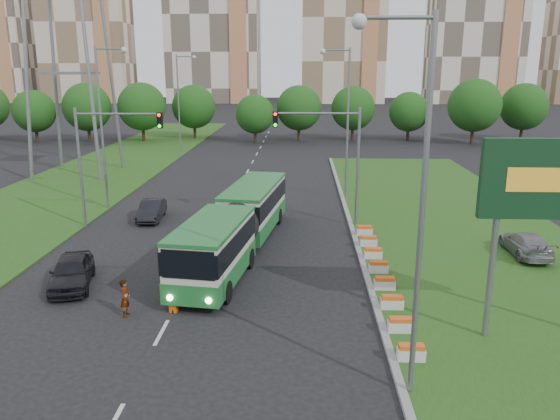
{
  "coord_description": "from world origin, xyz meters",
  "views": [
    {
      "loc": [
        2.65,
        -26.05,
        10.44
      ],
      "look_at": [
        1.44,
        4.06,
        2.6
      ],
      "focal_mm": 35.0,
      "sensor_mm": 36.0,
      "label": 1
    }
  ],
  "objects_px": {
    "articulated_bus": "(236,224)",
    "car_left_far": "(152,210)",
    "car_median": "(526,244)",
    "car_left_near": "(72,271)",
    "pedestrian": "(125,298)",
    "traffic_mast_left": "(103,149)",
    "shopping_trolley": "(174,306)",
    "traffic_mast_median": "(334,148)"
  },
  "relations": [
    {
      "from": "shopping_trolley",
      "to": "traffic_mast_median",
      "type": "bearing_deg",
      "value": 72.49
    },
    {
      "from": "traffic_mast_left",
      "to": "car_left_far",
      "type": "height_order",
      "value": "traffic_mast_left"
    },
    {
      "from": "pedestrian",
      "to": "shopping_trolley",
      "type": "distance_m",
      "value": 2.1
    },
    {
      "from": "car_left_near",
      "to": "pedestrian",
      "type": "bearing_deg",
      "value": -55.26
    },
    {
      "from": "car_left_far",
      "to": "car_median",
      "type": "bearing_deg",
      "value": -20.79
    },
    {
      "from": "traffic_mast_left",
      "to": "traffic_mast_median",
      "type": "bearing_deg",
      "value": 3.77
    },
    {
      "from": "traffic_mast_left",
      "to": "pedestrian",
      "type": "bearing_deg",
      "value": -67.96
    },
    {
      "from": "car_left_far",
      "to": "shopping_trolley",
      "type": "relative_size",
      "value": 7.35
    },
    {
      "from": "shopping_trolley",
      "to": "pedestrian",
      "type": "bearing_deg",
      "value": -155.63
    },
    {
      "from": "articulated_bus",
      "to": "car_left_far",
      "type": "xyz_separation_m",
      "value": [
        -6.88,
        6.95,
        -1.03
      ]
    },
    {
      "from": "car_left_near",
      "to": "traffic_mast_left",
      "type": "bearing_deg",
      "value": 85.31
    },
    {
      "from": "car_left_near",
      "to": "car_median",
      "type": "relative_size",
      "value": 1.01
    },
    {
      "from": "car_left_far",
      "to": "traffic_mast_left",
      "type": "bearing_deg",
      "value": -143.71
    },
    {
      "from": "car_median",
      "to": "traffic_mast_left",
      "type": "bearing_deg",
      "value": -10.91
    },
    {
      "from": "car_left_far",
      "to": "traffic_mast_median",
      "type": "bearing_deg",
      "value": -8.43
    },
    {
      "from": "traffic_mast_median",
      "to": "shopping_trolley",
      "type": "height_order",
      "value": "traffic_mast_median"
    },
    {
      "from": "traffic_mast_left",
      "to": "car_left_far",
      "type": "xyz_separation_m",
      "value": [
        2.4,
        2.03,
        -4.66
      ]
    },
    {
      "from": "car_left_near",
      "to": "shopping_trolley",
      "type": "relative_size",
      "value": 8.06
    },
    {
      "from": "car_median",
      "to": "shopping_trolley",
      "type": "bearing_deg",
      "value": 23.7
    },
    {
      "from": "traffic_mast_left",
      "to": "shopping_trolley",
      "type": "bearing_deg",
      "value": -60.31
    },
    {
      "from": "traffic_mast_median",
      "to": "shopping_trolley",
      "type": "bearing_deg",
      "value": -118.78
    },
    {
      "from": "articulated_bus",
      "to": "car_left_near",
      "type": "xyz_separation_m",
      "value": [
        -7.5,
        -5.42,
        -0.94
      ]
    },
    {
      "from": "car_left_near",
      "to": "shopping_trolley",
      "type": "distance_m",
      "value": 6.28
    },
    {
      "from": "car_left_far",
      "to": "pedestrian",
      "type": "xyz_separation_m",
      "value": [
        3.06,
        -15.53,
        0.15
      ]
    },
    {
      "from": "traffic_mast_left",
      "to": "pedestrian",
      "type": "relative_size",
      "value": 4.8
    },
    {
      "from": "traffic_mast_median",
      "to": "traffic_mast_left",
      "type": "relative_size",
      "value": 1.0
    },
    {
      "from": "articulated_bus",
      "to": "pedestrian",
      "type": "xyz_separation_m",
      "value": [
        -3.82,
        -8.59,
        -0.89
      ]
    },
    {
      "from": "car_left_near",
      "to": "pedestrian",
      "type": "xyz_separation_m",
      "value": [
        3.68,
        -3.17,
        0.05
      ]
    },
    {
      "from": "traffic_mast_left",
      "to": "car_left_near",
      "type": "bearing_deg",
      "value": -80.16
    },
    {
      "from": "traffic_mast_left",
      "to": "pedestrian",
      "type": "height_order",
      "value": "traffic_mast_left"
    },
    {
      "from": "traffic_mast_median",
      "to": "pedestrian",
      "type": "relative_size",
      "value": 4.8
    },
    {
      "from": "traffic_mast_median",
      "to": "pedestrian",
      "type": "bearing_deg",
      "value": -123.73
    },
    {
      "from": "car_left_near",
      "to": "car_left_far",
      "type": "xyz_separation_m",
      "value": [
        0.61,
        12.37,
        -0.09
      ]
    },
    {
      "from": "car_left_near",
      "to": "car_left_far",
      "type": "height_order",
      "value": "car_left_near"
    },
    {
      "from": "car_left_near",
      "to": "shopping_trolley",
      "type": "height_order",
      "value": "car_left_near"
    },
    {
      "from": "traffic_mast_left",
      "to": "car_left_far",
      "type": "distance_m",
      "value": 5.62
    },
    {
      "from": "articulated_bus",
      "to": "car_left_near",
      "type": "distance_m",
      "value": 9.3
    },
    {
      "from": "car_left_near",
      "to": "shopping_trolley",
      "type": "xyz_separation_m",
      "value": [
        5.65,
        -2.71,
        -0.5
      ]
    },
    {
      "from": "articulated_bus",
      "to": "car_median",
      "type": "xyz_separation_m",
      "value": [
        16.5,
        -0.18,
        -0.91
      ]
    },
    {
      "from": "car_left_near",
      "to": "car_left_far",
      "type": "distance_m",
      "value": 12.38
    },
    {
      "from": "traffic_mast_left",
      "to": "car_left_far",
      "type": "relative_size",
      "value": 1.91
    },
    {
      "from": "traffic_mast_left",
      "to": "car_left_far",
      "type": "bearing_deg",
      "value": 40.12
    }
  ]
}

